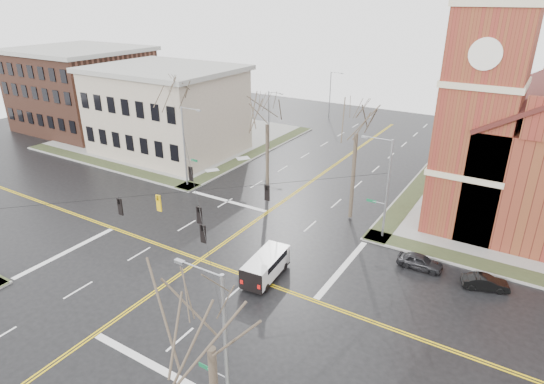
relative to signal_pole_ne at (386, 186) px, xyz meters
The scene contains 19 objects.
ground 16.88m from the signal_pole_ne, 134.55° to the right, with size 120.00×120.00×0.00m, color black.
sidewalks 16.86m from the signal_pole_ne, 134.55° to the right, with size 80.00×80.00×0.17m.
road_markings 16.88m from the signal_pole_ne, 134.55° to the right, with size 100.00×100.00×0.01m.
civic_building_a 34.39m from the signal_pole_ne, 165.69° to the left, with size 18.00×14.00×11.00m, color #A0927F.
civic_building_b 54.36m from the signal_pole_ne, 168.86° to the left, with size 18.00×16.00×12.00m, color #573124.
signal_pole_ne is the anchor object (origin of this frame).
signal_pole_nw 22.64m from the signal_pole_ne, behind, with size 2.75×0.22×9.00m.
signal_pole_se 23.00m from the signal_pole_ne, 90.00° to the right, with size 2.75×0.22×9.00m.
span_wires 16.19m from the signal_pole_ne, 134.55° to the right, with size 23.02×23.02×0.03m.
traffic_signals 16.63m from the signal_pole_ne, 132.94° to the right, with size 8.21×8.26×1.30m.
streetlight_north_a 27.48m from the signal_pole_ne, 143.10° to the left, with size 2.30×0.20×8.00m.
streetlight_north_b 42.61m from the signal_pole_ne, 121.05° to the left, with size 2.30×0.20×8.00m.
cargo_van 12.53m from the signal_pole_ne, 116.74° to the right, with size 2.33×5.06×1.87m.
parked_car_a 7.01m from the signal_pole_ne, 36.97° to the right, with size 1.42×3.52×1.20m, color black.
parked_car_b 10.85m from the signal_pole_ne, 21.16° to the right, with size 1.15×3.31×1.09m, color black.
tree_nw_far 25.56m from the signal_pole_ne, behind, with size 4.00×4.00×12.86m.
tree_nw_near 14.13m from the signal_pole_ne, behind, with size 4.00×4.00×11.70m.
tree_ne 5.97m from the signal_pole_ne, 151.42° to the left, with size 4.00×4.00×12.59m.
tree_se 25.46m from the signal_pole_ne, 87.07° to the right, with size 4.00×4.00×10.91m.
Camera 1 is at (21.83, -24.24, 20.05)m, focal length 30.00 mm.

